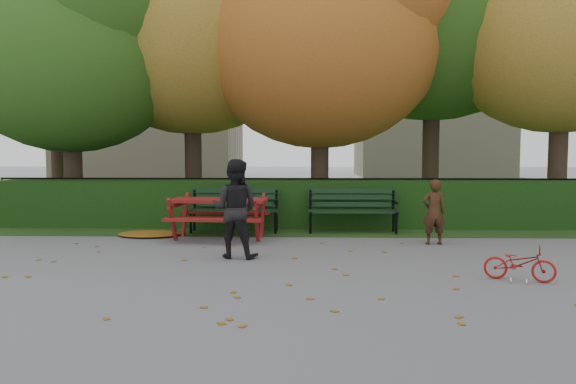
{
  "coord_description": "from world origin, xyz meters",
  "views": [
    {
      "loc": [
        0.14,
        -7.66,
        1.7
      ],
      "look_at": [
        -0.14,
        1.34,
        1.0
      ],
      "focal_mm": 35.0,
      "sensor_mm": 36.0,
      "label": 1
    }
  ],
  "objects_px": {
    "tree_a": "(78,28)",
    "tree_c": "(335,17)",
    "picnic_table": "(219,208)",
    "child": "(434,212)",
    "tree_b": "(203,2)",
    "bench_left": "(235,206)",
    "adult": "(235,209)",
    "tree_f": "(62,15)",
    "bicycle": "(519,263)",
    "bench_right": "(352,207)"
  },
  "relations": [
    {
      "from": "tree_a",
      "to": "tree_c",
      "type": "relative_size",
      "value": 0.94
    },
    {
      "from": "tree_c",
      "to": "picnic_table",
      "type": "relative_size",
      "value": 4.34
    },
    {
      "from": "picnic_table",
      "to": "child",
      "type": "distance_m",
      "value": 3.93
    },
    {
      "from": "tree_b",
      "to": "bench_left",
      "type": "distance_m",
      "value": 5.87
    },
    {
      "from": "tree_c",
      "to": "adult",
      "type": "relative_size",
      "value": 5.21
    },
    {
      "from": "tree_f",
      "to": "adult",
      "type": "distance_m",
      "value": 11.44
    },
    {
      "from": "tree_a",
      "to": "child",
      "type": "distance_m",
      "value": 9.18
    },
    {
      "from": "tree_a",
      "to": "tree_b",
      "type": "xyz_separation_m",
      "value": [
        2.74,
        1.17,
        0.88
      ]
    },
    {
      "from": "child",
      "to": "adult",
      "type": "height_order",
      "value": "adult"
    },
    {
      "from": "bench_left",
      "to": "child",
      "type": "xyz_separation_m",
      "value": [
        3.72,
        -1.41,
        0.06
      ]
    },
    {
      "from": "child",
      "to": "adult",
      "type": "bearing_deg",
      "value": 16.51
    },
    {
      "from": "tree_f",
      "to": "tree_c",
      "type": "bearing_deg",
      "value": -22.35
    },
    {
      "from": "tree_b",
      "to": "bicycle",
      "type": "relative_size",
      "value": 10.1
    },
    {
      "from": "bench_right",
      "to": "tree_c",
      "type": "bearing_deg",
      "value": 96.7
    },
    {
      "from": "bench_left",
      "to": "picnic_table",
      "type": "xyz_separation_m",
      "value": [
        -0.18,
        -0.93,
        0.07
      ]
    },
    {
      "from": "tree_f",
      "to": "picnic_table",
      "type": "height_order",
      "value": "tree_f"
    },
    {
      "from": "tree_f",
      "to": "child",
      "type": "height_order",
      "value": "tree_f"
    },
    {
      "from": "tree_a",
      "to": "bicycle",
      "type": "relative_size",
      "value": 8.6
    },
    {
      "from": "bench_left",
      "to": "picnic_table",
      "type": "relative_size",
      "value": 0.98
    },
    {
      "from": "bench_left",
      "to": "adult",
      "type": "xyz_separation_m",
      "value": [
        0.35,
        -2.73,
        0.25
      ]
    },
    {
      "from": "bicycle",
      "to": "tree_c",
      "type": "bearing_deg",
      "value": 39.42
    },
    {
      "from": "tree_b",
      "to": "bench_right",
      "type": "bearing_deg",
      "value": -40.67
    },
    {
      "from": "tree_f",
      "to": "bench_right",
      "type": "xyz_separation_m",
      "value": [
        8.23,
        -5.54,
        -5.17
      ]
    },
    {
      "from": "tree_a",
      "to": "child",
      "type": "relative_size",
      "value": 6.47
    },
    {
      "from": "bench_right",
      "to": "bicycle",
      "type": "bearing_deg",
      "value": -66.69
    },
    {
      "from": "bench_left",
      "to": "picnic_table",
      "type": "distance_m",
      "value": 0.95
    },
    {
      "from": "bench_right",
      "to": "adult",
      "type": "distance_m",
      "value": 3.42
    },
    {
      "from": "tree_f",
      "to": "bench_left",
      "type": "distance_m",
      "value": 9.56
    },
    {
      "from": "tree_a",
      "to": "tree_f",
      "type": "relative_size",
      "value": 0.81
    },
    {
      "from": "tree_b",
      "to": "bench_right",
      "type": "distance_m",
      "value": 6.76
    },
    {
      "from": "tree_c",
      "to": "tree_f",
      "type": "bearing_deg",
      "value": 157.65
    },
    {
      "from": "tree_a",
      "to": "bench_right",
      "type": "relative_size",
      "value": 4.16
    },
    {
      "from": "bench_right",
      "to": "tree_a",
      "type": "bearing_deg",
      "value": 163.39
    },
    {
      "from": "tree_c",
      "to": "adult",
      "type": "bearing_deg",
      "value": -109.67
    },
    {
      "from": "child",
      "to": "adult",
      "type": "xyz_separation_m",
      "value": [
        -3.37,
        -1.31,
        0.19
      ]
    },
    {
      "from": "tree_a",
      "to": "bench_right",
      "type": "bearing_deg",
      "value": -16.61
    },
    {
      "from": "bench_right",
      "to": "child",
      "type": "bearing_deg",
      "value": -46.91
    },
    {
      "from": "adult",
      "to": "child",
      "type": "bearing_deg",
      "value": -147.63
    },
    {
      "from": "tree_b",
      "to": "child",
      "type": "relative_size",
      "value": 7.59
    },
    {
      "from": "tree_a",
      "to": "tree_f",
      "type": "xyz_separation_m",
      "value": [
        -1.94,
        3.66,
        1.17
      ]
    },
    {
      "from": "tree_c",
      "to": "tree_f",
      "type": "distance_m",
      "value": 8.66
    },
    {
      "from": "adult",
      "to": "bench_left",
      "type": "bearing_deg",
      "value": -71.57
    },
    {
      "from": "tree_b",
      "to": "bench_left",
      "type": "relative_size",
      "value": 4.88
    },
    {
      "from": "picnic_table",
      "to": "child",
      "type": "bearing_deg",
      "value": -4.2
    },
    {
      "from": "tree_a",
      "to": "picnic_table",
      "type": "bearing_deg",
      "value": -37.08
    },
    {
      "from": "child",
      "to": "picnic_table",
      "type": "bearing_deg",
      "value": -11.86
    },
    {
      "from": "child",
      "to": "bicycle",
      "type": "distance_m",
      "value": 2.82
    },
    {
      "from": "child",
      "to": "bicycle",
      "type": "xyz_separation_m",
      "value": [
        0.47,
        -2.76,
        -0.35
      ]
    },
    {
      "from": "picnic_table",
      "to": "bicycle",
      "type": "bearing_deg",
      "value": -33.66
    },
    {
      "from": "bench_left",
      "to": "child",
      "type": "height_order",
      "value": "child"
    }
  ]
}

